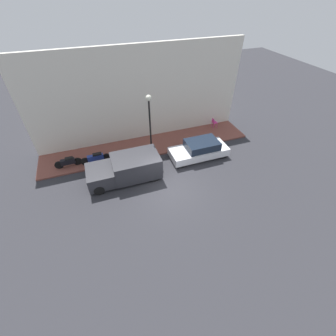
# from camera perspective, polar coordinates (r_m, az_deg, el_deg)

# --- Properties ---
(ground_plane) EXTENTS (60.00, 60.00, 0.00)m
(ground_plane) POSITION_cam_1_polar(r_m,az_deg,el_deg) (14.62, 0.30, -5.08)
(ground_plane) COLOR #2D2D33
(sidewalk) EXTENTS (2.83, 16.41, 0.12)m
(sidewalk) POSITION_cam_1_polar(r_m,az_deg,el_deg) (18.24, -5.00, 5.62)
(sidewalk) COLOR brown
(sidewalk) RESTS_ON ground_plane
(building_facade) EXTENTS (0.30, 16.41, 7.16)m
(building_facade) POSITION_cam_1_polar(r_m,az_deg,el_deg) (17.89, -7.09, 17.64)
(building_facade) COLOR silver
(building_facade) RESTS_ON ground_plane
(parked_car) EXTENTS (1.83, 4.32, 1.33)m
(parked_car) POSITION_cam_1_polar(r_m,az_deg,el_deg) (16.94, 8.03, 4.70)
(parked_car) COLOR silver
(parked_car) RESTS_ON ground_plane
(delivery_van) EXTENTS (2.10, 4.74, 1.62)m
(delivery_van) POSITION_cam_1_polar(r_m,az_deg,el_deg) (15.03, -10.76, -0.10)
(delivery_van) COLOR #2D2D33
(delivery_van) RESTS_ON ground_plane
(motorcycle_black) EXTENTS (0.30, 1.83, 0.74)m
(motorcycle_black) POSITION_cam_1_polar(r_m,az_deg,el_deg) (17.28, -24.03, 1.44)
(motorcycle_black) COLOR black
(motorcycle_black) RESTS_ON sidewalk
(motorcycle_blue) EXTENTS (0.30, 2.10, 0.78)m
(motorcycle_blue) POSITION_cam_1_polar(r_m,az_deg,el_deg) (16.93, -17.85, 2.50)
(motorcycle_blue) COLOR navy
(motorcycle_blue) RESTS_ON sidewalk
(streetlamp) EXTENTS (0.40, 0.40, 4.56)m
(streetlamp) POSITION_cam_1_polar(r_m,az_deg,el_deg) (15.70, -4.73, 13.58)
(streetlamp) COLOR black
(streetlamp) RESTS_ON sidewalk
(cafe_chair) EXTENTS (0.40, 0.40, 0.87)m
(cafe_chair) POSITION_cam_1_polar(r_m,az_deg,el_deg) (20.68, 11.62, 11.32)
(cafe_chair) COLOR #D8338C
(cafe_chair) RESTS_ON sidewalk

